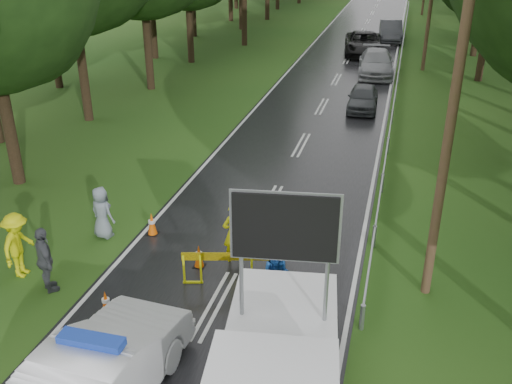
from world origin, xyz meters
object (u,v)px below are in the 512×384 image
(officer, at_px, (234,233))
(queue_car_third, at_px, (364,43))
(police_sedan, at_px, (97,379))
(civilian, at_px, (277,276))
(queue_car_first, at_px, (363,98))
(queue_car_fourth, at_px, (391,31))
(barrier, at_px, (226,260))
(queue_car_second, at_px, (376,63))
(work_truck, at_px, (277,369))

(officer, height_order, queue_car_third, officer)
(officer, bearing_deg, police_sedan, 40.91)
(civilian, xyz_separation_m, queue_car_third, (-0.58, 31.52, -0.00))
(police_sedan, xyz_separation_m, queue_car_third, (2.00, 35.92, -0.05))
(queue_car_third, bearing_deg, police_sedan, -99.67)
(queue_car_first, bearing_deg, queue_car_fourth, 86.90)
(officer, bearing_deg, barrier, 56.56)
(queue_car_second, bearing_deg, queue_car_first, -95.23)
(police_sedan, bearing_deg, officer, -94.66)
(police_sedan, relative_size, civilian, 3.25)
(queue_car_third, relative_size, queue_car_fourth, 1.18)
(work_truck, distance_m, civilian, 3.65)
(officer, xyz_separation_m, civilian, (1.65, -1.70, -0.09))
(barrier, distance_m, queue_car_second, 24.98)
(work_truck, bearing_deg, civilian, 94.79)
(officer, xyz_separation_m, queue_car_second, (2.39, 23.68, -0.13))
(queue_car_first, xyz_separation_m, queue_car_fourth, (0.49, 19.96, 0.18))
(queue_car_first, distance_m, queue_car_third, 14.01)
(queue_car_first, xyz_separation_m, queue_car_second, (0.13, 7.81, 0.14))
(queue_car_second, bearing_deg, civilian, -95.92)
(work_truck, height_order, barrier, work_truck)
(police_sedan, distance_m, queue_car_first, 22.19)
(queue_car_first, height_order, queue_car_third, queue_car_third)
(officer, bearing_deg, queue_car_fourth, -134.81)
(work_truck, bearing_deg, queue_car_second, 82.16)
(police_sedan, distance_m, queue_car_third, 35.97)
(work_truck, height_order, queue_car_fourth, work_truck)
(work_truck, relative_size, queue_car_third, 0.94)
(officer, distance_m, queue_car_third, 29.84)
(queue_car_fourth, bearing_deg, queue_car_first, -96.51)
(work_truck, relative_size, civilian, 3.39)
(queue_car_second, distance_m, queue_car_fourth, 12.15)
(queue_car_first, height_order, queue_car_second, queue_car_second)
(queue_car_third, distance_m, queue_car_fourth, 6.23)
(officer, bearing_deg, work_truck, 74.60)
(police_sedan, xyz_separation_m, queue_car_first, (3.18, 21.96, -0.22))
(civilian, height_order, queue_car_second, civilian)
(police_sedan, relative_size, work_truck, 0.96)
(barrier, xyz_separation_m, queue_car_fourth, (2.60, 37.02, 0.08))
(queue_car_first, height_order, queue_car_fourth, queue_car_fourth)
(queue_car_fourth, bearing_deg, barrier, -99.11)
(queue_car_first, distance_m, queue_car_second, 7.81)
(barrier, height_order, civilian, civilian)
(civilian, distance_m, queue_car_fourth, 37.54)
(civilian, bearing_deg, queue_car_second, 83.53)
(barrier, bearing_deg, officer, 82.48)
(barrier, distance_m, civilian, 1.58)
(work_truck, bearing_deg, queue_car_third, 84.29)
(work_truck, xyz_separation_m, officer, (-2.45, 5.25, -0.23))
(police_sedan, height_order, civilian, police_sedan)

